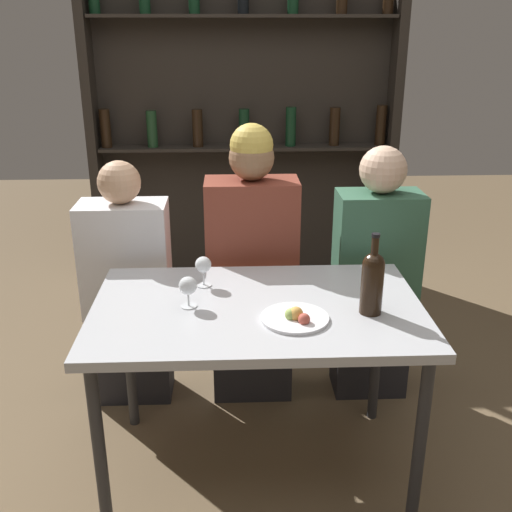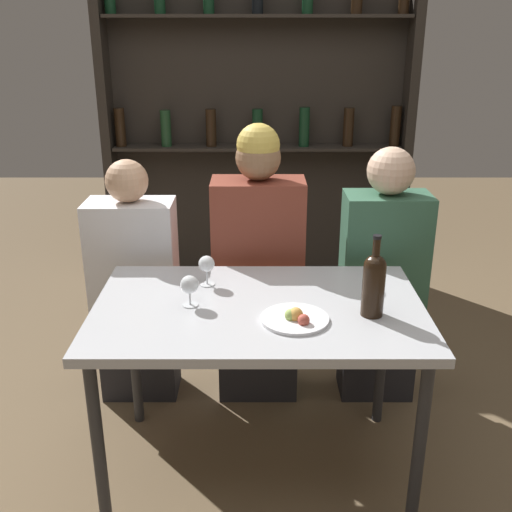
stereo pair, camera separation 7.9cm
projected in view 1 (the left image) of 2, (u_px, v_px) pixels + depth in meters
ground_plane at (257, 467)px, 2.46m from camera, size 10.00×10.00×0.00m
dining_table at (257, 322)px, 2.22m from camera, size 1.21×0.76×0.74m
wine_rack_wall at (244, 133)px, 3.94m from camera, size 2.01×0.21×2.01m
wine_bottle at (372, 280)px, 2.10m from camera, size 0.08×0.08×0.30m
wine_glass_0 at (203, 266)px, 2.33m from camera, size 0.06×0.06×0.12m
wine_glass_1 at (188, 287)px, 2.16m from camera, size 0.07×0.07×0.12m
food_plate_0 at (295, 317)px, 2.08m from camera, size 0.24×0.24×0.05m
seated_person_left at (128, 293)px, 2.77m from camera, size 0.39×0.22×1.16m
seated_person_center at (253, 273)px, 2.76m from camera, size 0.41×0.22×1.32m
seated_person_right at (374, 282)px, 2.80m from camera, size 0.38×0.22×1.22m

